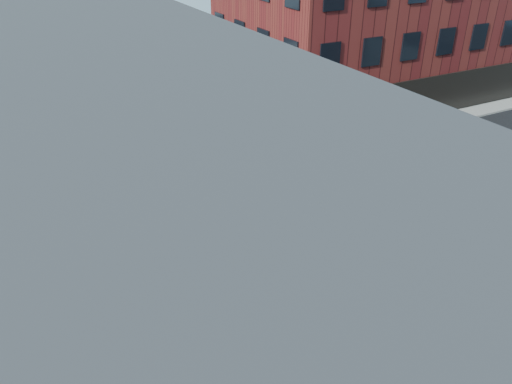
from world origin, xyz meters
The scene contains 8 objects.
ground centered at (0.00, 0.00, 0.00)m, with size 120.00×120.00×0.00m, color black.
sidewalk_ne centered at (21.00, 21.00, 0.07)m, with size 30.00×30.00×0.15m, color gray.
building_ne centered at (20.50, 16.00, 6.00)m, with size 25.00×16.00×12.00m, color #4C1313.
tree_near centered at (7.56, 9.98, 3.16)m, with size 2.69×2.69×4.49m.
tree_far centered at (7.56, 15.98, 2.87)m, with size 2.43×2.43×4.07m.
signal_pole centered at (-6.72, -6.68, 2.86)m, with size 1.29×1.24×4.60m.
box_truck centered at (8.97, -3.95, 1.68)m, with size 7.28×2.94×3.22m.
traffic_cone centered at (-4.81, -5.70, 0.32)m, with size 0.38×0.38×0.66m.
Camera 1 is at (-10.34, -19.63, 14.33)m, focal length 35.00 mm.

